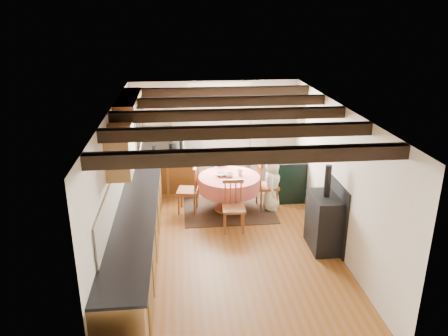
{
  "coord_description": "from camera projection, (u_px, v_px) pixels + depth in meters",
  "views": [
    {
      "loc": [
        -0.75,
        -6.52,
        3.84
      ],
      "look_at": [
        0.0,
        0.8,
        1.15
      ],
      "focal_mm": 35.2,
      "sensor_mm": 36.0,
      "label": 1
    }
  ],
  "objects": [
    {
      "name": "window_pane",
      "position": [
        219.0,
        118.0,
        9.5
      ],
      "size": [
        1.2,
        0.01,
        1.4
      ],
      "primitive_type": "cube",
      "color": "white",
      "rests_on": "wall_back"
    },
    {
      "name": "beam_e",
      "position": [
        218.0,
        91.0,
        8.56
      ],
      "size": [
        3.6,
        0.16,
        0.16
      ],
      "primitive_type": "cube",
      "color": "black",
      "rests_on": "ceiling"
    },
    {
      "name": "wall_cabinet_solid",
      "position": [
        121.0,
        149.0,
        6.39
      ],
      "size": [
        0.34,
        0.9,
        0.7
      ],
      "primitive_type": "cube",
      "color": "olive",
      "rests_on": "wall_left"
    },
    {
      "name": "wall_left",
      "position": [
        115.0,
        186.0,
        6.9
      ],
      "size": [
        0.0,
        5.5,
        2.4
      ],
      "primitive_type": "cube",
      "color": "silver",
      "rests_on": "ground"
    },
    {
      "name": "beam_a",
      "position": [
        250.0,
        156.0,
        4.82
      ],
      "size": [
        3.6,
        0.16,
        0.16
      ],
      "primitive_type": "cube",
      "color": "black",
      "rests_on": "ceiling"
    },
    {
      "name": "worktop_left",
      "position": [
        137.0,
        203.0,
        7.03
      ],
      "size": [
        0.64,
        5.3,
        0.04
      ],
      "primitive_type": "cube",
      "color": "black",
      "rests_on": "base_cabinet_left"
    },
    {
      "name": "wall_picture",
      "position": [
        300.0,
        116.0,
        9.22
      ],
      "size": [
        0.04,
        0.5,
        0.6
      ],
      "primitive_type": "cube",
      "color": "gold",
      "rests_on": "wall_right"
    },
    {
      "name": "canister_tall",
      "position": [
        155.0,
        150.0,
        9.22
      ],
      "size": [
        0.13,
        0.13,
        0.22
      ],
      "primitive_type": "cylinder",
      "color": "#262628",
      "rests_on": "worktop_back"
    },
    {
      "name": "child_right",
      "position": [
        272.0,
        184.0,
        8.73
      ],
      "size": [
        0.46,
        0.6,
        1.08
      ],
      "primitive_type": "imported",
      "rotation": [
        0.0,
        0.0,
        1.32
      ],
      "color": "#F1EEC9",
      "rests_on": "floor"
    },
    {
      "name": "splash_left",
      "position": [
        119.0,
        179.0,
        7.18
      ],
      "size": [
        0.02,
        4.5,
        0.55
      ],
      "primitive_type": "cube",
      "color": "beige",
      "rests_on": "wall_left"
    },
    {
      "name": "wall_front",
      "position": [
        259.0,
        281.0,
        4.5
      ],
      "size": [
        3.6,
        0.0,
        2.4
      ],
      "primitive_type": "cube",
      "color": "silver",
      "rests_on": "ground"
    },
    {
      "name": "canister_slim",
      "position": [
        182.0,
        147.0,
        9.31
      ],
      "size": [
        0.1,
        0.1,
        0.28
      ],
      "primitive_type": "cylinder",
      "color": "#262628",
      "rests_on": "worktop_back"
    },
    {
      "name": "bowl_b",
      "position": [
        229.0,
        175.0,
        8.59
      ],
      "size": [
        0.24,
        0.24,
        0.06
      ],
      "primitive_type": "imported",
      "rotation": [
        0.0,
        0.0,
        0.27
      ],
      "color": "silver",
      "rests_on": "dining_table"
    },
    {
      "name": "wall_cabinet_glass",
      "position": [
        130.0,
        121.0,
        7.78
      ],
      "size": [
        0.34,
        1.8,
        0.9
      ],
      "primitive_type": "cube",
      "color": "olive",
      "rests_on": "wall_left"
    },
    {
      "name": "floor",
      "position": [
        229.0,
        247.0,
        7.48
      ],
      "size": [
        3.6,
        5.5,
        0.0
      ],
      "primitive_type": "cube",
      "color": "brown",
      "rests_on": "ground"
    },
    {
      "name": "beam_b",
      "position": [
        238.0,
        132.0,
        5.75
      ],
      "size": [
        3.6,
        0.16,
        0.16
      ],
      "primitive_type": "cube",
      "color": "black",
      "rests_on": "ceiling"
    },
    {
      "name": "chair_right",
      "position": [
        267.0,
        184.0,
        8.82
      ],
      "size": [
        0.48,
        0.46,
        1.0
      ],
      "primitive_type": null,
      "rotation": [
        0.0,
        0.0,
        1.64
      ],
      "color": "brown",
      "rests_on": "floor"
    },
    {
      "name": "worktop_back",
      "position": [
        167.0,
        155.0,
        9.34
      ],
      "size": [
        1.3,
        0.64,
        0.04
      ],
      "primitive_type": "cube",
      "color": "black",
      "rests_on": "base_cabinet_back"
    },
    {
      "name": "bowl_a",
      "position": [
        221.0,
        174.0,
        8.64
      ],
      "size": [
        0.27,
        0.27,
        0.05
      ],
      "primitive_type": "imported",
      "rotation": [
        0.0,
        0.0,
        1.87
      ],
      "color": "silver",
      "rests_on": "dining_table"
    },
    {
      "name": "curtain_right",
      "position": [
        258.0,
        140.0,
        9.67
      ],
      "size": [
        0.35,
        0.1,
        2.1
      ],
      "primitive_type": "cube",
      "color": "#B5D29E",
      "rests_on": "wall_back"
    },
    {
      "name": "aga_range",
      "position": [
        286.0,
        176.0,
        9.42
      ],
      "size": [
        0.63,
        0.97,
        0.9
      ],
      "primitive_type": null,
      "color": "black",
      "rests_on": "floor"
    },
    {
      "name": "ceiling",
      "position": [
        229.0,
        109.0,
        6.66
      ],
      "size": [
        3.6,
        5.5,
        0.0
      ],
      "primitive_type": "cube",
      "color": "white",
      "rests_on": "ground"
    },
    {
      "name": "base_cabinet_left",
      "position": [
        138.0,
        229.0,
        7.19
      ],
      "size": [
        0.6,
        5.3,
        0.88
      ],
      "primitive_type": "cube",
      "color": "olive",
      "rests_on": "floor"
    },
    {
      "name": "dining_table",
      "position": [
        229.0,
        193.0,
        8.73
      ],
      "size": [
        1.21,
        1.21,
        0.73
      ],
      "primitive_type": null,
      "color": "#C54F4A",
      "rests_on": "floor"
    },
    {
      "name": "wall_plate",
      "position": [
        263.0,
        112.0,
        9.54
      ],
      "size": [
        0.3,
        0.02,
        0.3
      ],
      "primitive_type": "cylinder",
      "rotation": [
        1.57,
        0.0,
        0.0
      ],
      "color": "silver",
      "rests_on": "wall_back"
    },
    {
      "name": "chair_near",
      "position": [
        234.0,
        207.0,
        7.89
      ],
      "size": [
        0.42,
        0.44,
        0.94
      ],
      "primitive_type": null,
      "rotation": [
        0.0,
        0.0,
        -0.04
      ],
      "color": "brown",
      "rests_on": "floor"
    },
    {
      "name": "curtain_rod",
      "position": [
        220.0,
        91.0,
        9.21
      ],
      "size": [
        2.0,
        0.03,
        0.03
      ],
      "primitive_type": "cylinder",
      "rotation": [
        0.0,
        1.57,
        0.0
      ],
      "color": "black",
      "rests_on": "wall_back"
    },
    {
      "name": "base_cabinet_back",
      "position": [
        168.0,
        174.0,
        9.52
      ],
      "size": [
        1.3,
        0.6,
        0.88
      ],
      "primitive_type": "cube",
      "color": "olive",
      "rests_on": "floor"
    },
    {
      "name": "beam_c",
      "position": [
        229.0,
        115.0,
        6.69
      ],
      "size": [
        3.6,
        0.16,
        0.16
      ],
      "primitive_type": "cube",
      "color": "black",
      "rests_on": "ceiling"
    },
    {
      "name": "child_far",
      "position": [
        221.0,
        173.0,
        9.3
      ],
      "size": [
        0.41,
        0.28,
        1.09
      ],
      "primitive_type": "imported",
      "rotation": [
        0.0,
        0.0,
        3.1
      ],
      "color": "#53566D",
      "rests_on": "floor"
    },
    {
      "name": "rug",
      "position": [
        229.0,
        210.0,
        8.85
      ],
      "size": [
        1.81,
        1.4,
        0.01
      ],
      "primitive_type": "cube",
      "color": "black",
      "rests_on": "floor"
    },
    {
      "name": "splash_back",
      "position": [
        169.0,
        137.0,
        9.52
      ],
      "size": [
        1.4,
        0.02,
        0.55
      ],
      "primitive_type": "cube",
      "color": "beige",
      "rests_on": "wall_back"
    },
    {
      "name": "chair_left",
      "position": [
        187.0,
        189.0,
        8.66
      ],
      "size": [
        0.5,
        0.48,
        0.96
      ],
      "primitive_type": null,
      "rotation": [
        0.0,
        0.0,
        -1.75
      ],
      "color": "brown",
      "rests_on": "floor"
    },
    {
      "name": "cup",
      "position": [
        240.0,
        172.0,
        8.68
      ],
      "size": [
        0.13,
        0.13,
        0.1
      ],
      "primitive_type": "imported",
      "rotation": [
        0.0,
        0.0,
        3.35
      ],
      "color": "silver",
      "rests_on": "dining_table"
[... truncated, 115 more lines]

